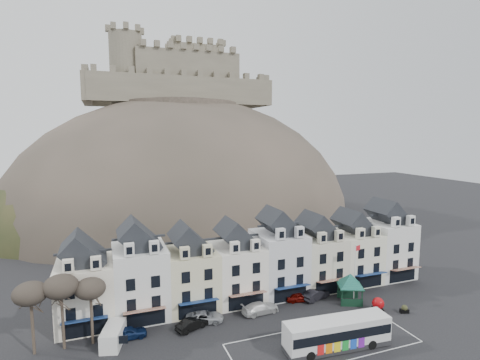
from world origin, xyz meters
name	(u,v)px	position (x,y,z in m)	size (l,w,h in m)	color
ground	(314,352)	(0.00, 0.00, 0.00)	(300.00, 300.00, 0.00)	black
coach_bay_markings	(323,343)	(2.00, 1.25, 0.00)	(22.00, 7.50, 0.01)	silver
townhouse_terrace	(259,260)	(0.15, 15.97, 5.30)	(54.40, 9.35, 11.80)	white
castle_hill	(188,218)	(1.25, 68.95, 0.11)	(100.00, 76.00, 68.00)	#3B362E
castle	(178,77)	(0.51, 75.93, 40.19)	(50.20, 22.20, 22.00)	#675E4E
tree_left_far	(30,294)	(-29.00, 10.50, 6.90)	(3.61, 3.61, 8.24)	#352B22
tree_left_mid	(61,287)	(-26.00, 10.50, 7.24)	(3.78, 3.78, 8.64)	#352B22
tree_left_near	(90,289)	(-23.00, 10.50, 6.55)	(3.43, 3.43, 7.84)	#352B22
bus	(337,332)	(2.86, -0.12, 1.92)	(12.47, 3.70, 3.47)	#262628
bus_shelter	(350,280)	(11.39, 9.01, 3.31)	(6.15, 6.15, 4.26)	black
red_buoy	(378,305)	(13.24, 5.29, 1.01)	(1.73, 1.73, 1.97)	black
flagpole	(355,269)	(12.28, 9.17, 4.81)	(1.15, 0.48, 8.43)	silver
white_van	(113,335)	(-20.76, 9.50, 1.06)	(3.21, 5.02, 2.12)	white
planter_west	(404,309)	(16.34, 3.74, 0.54)	(1.23, 0.87, 1.11)	black
planter_east	(377,309)	(13.00, 5.18, 0.45)	(0.94, 0.65, 0.92)	black
car_navy	(128,333)	(-19.09, 10.09, 0.73)	(1.72, 4.28, 1.46)	#0D1C42
car_black	(192,324)	(-11.52, 9.55, 0.69)	(1.46, 4.18, 1.38)	black
car_silver	(205,317)	(-9.60, 10.75, 0.67)	(2.24, 4.78, 1.35)	#A7A9AE
car_white	(260,308)	(-1.95, 10.45, 0.75)	(2.11, 5.19, 1.51)	silver
car_maroon	(299,297)	(4.69, 11.82, 0.65)	(1.54, 3.82, 1.30)	#580805
car_charcoal	(316,294)	(7.33, 11.53, 0.75)	(1.59, 4.57, 1.51)	black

